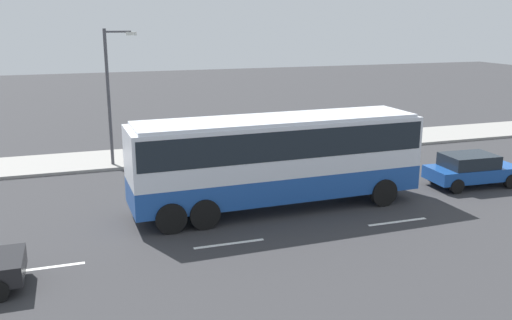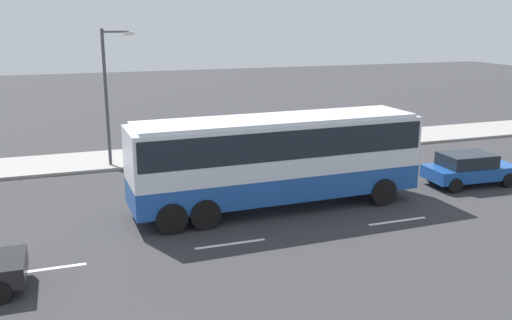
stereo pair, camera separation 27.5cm
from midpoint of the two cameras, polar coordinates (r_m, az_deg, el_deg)
ground_plane at (r=22.03m, az=2.40°, el=-4.85°), size 120.00×120.00×0.00m
sidewalk_curb at (r=30.79m, az=-3.99°, el=0.86°), size 80.00×4.00×0.15m
lane_centreline at (r=17.97m, az=-18.56°, el=-10.19°), size 24.98×0.16×0.01m
coach_bus at (r=21.36m, az=2.57°, el=0.75°), size 11.38×3.02×3.59m
car_blue_saloon at (r=26.40m, az=21.49°, el=-0.86°), size 4.11×2.02×1.45m
pedestrian_near_curb at (r=30.63m, az=-5.50°, el=2.79°), size 0.32×0.32×1.71m
pedestrian_at_crossing at (r=32.60m, az=9.16°, el=3.27°), size 0.32×0.32×1.61m
street_lamp at (r=28.00m, az=-14.34°, el=7.15°), size 1.57×0.24×6.62m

